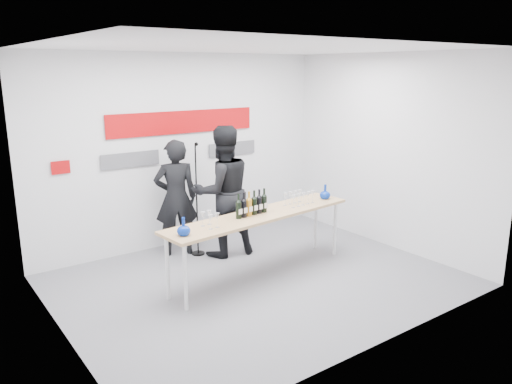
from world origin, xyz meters
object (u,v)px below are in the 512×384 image
presenter_right (223,192)px  mic_stand (197,221)px  presenter_left (176,198)px  tasting_table (260,219)px

presenter_right → mic_stand: 0.60m
presenter_right → mic_stand: (-0.32, 0.21, -0.46)m
presenter_left → tasting_table: bearing=130.3°
presenter_right → presenter_left: bearing=-28.9°
tasting_table → presenter_left: 1.49m
presenter_left → mic_stand: 0.48m
mic_stand → presenter_right: bearing=-43.0°
presenter_left → presenter_right: 0.71m
presenter_right → mic_stand: size_ratio=1.14×
mic_stand → tasting_table: bearing=-85.1°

